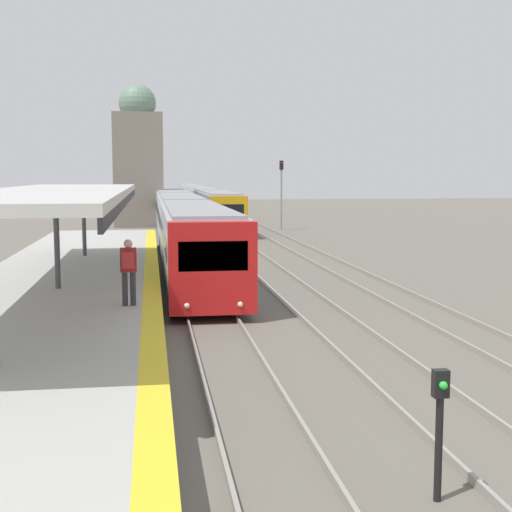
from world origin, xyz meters
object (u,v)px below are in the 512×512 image
at_px(signal_post_near, 440,420).
at_px(train_far, 199,200).
at_px(person_on_platform, 128,267).
at_px(signal_mast_far, 281,187).
at_px(train_near, 180,218).

bearing_deg(signal_post_near, train_far, 88.80).
xyz_separation_m(person_on_platform, train_far, (5.59, 56.64, -0.30)).
relative_size(signal_post_near, signal_mast_far, 0.33).
relative_size(person_on_platform, signal_mast_far, 0.31).
bearing_deg(signal_post_near, train_near, 93.24).
distance_m(train_near, signal_post_near, 33.87).
xyz_separation_m(train_far, signal_mast_far, (4.93, -20.48, 1.66)).
distance_m(train_far, signal_post_near, 66.03).
bearing_deg(person_on_platform, signal_mast_far, 73.78).
bearing_deg(signal_mast_far, train_far, 103.53).
distance_m(person_on_platform, signal_mast_far, 37.69).
relative_size(person_on_platform, signal_post_near, 0.95).
bearing_deg(train_far, person_on_platform, -95.63).
distance_m(person_on_platform, train_far, 56.92).
relative_size(train_far, signal_post_near, 32.82).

